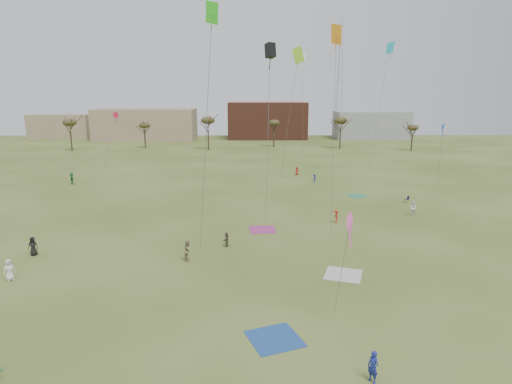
{
  "coord_description": "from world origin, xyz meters",
  "views": [
    {
      "loc": [
        -0.47,
        -30.1,
        15.05
      ],
      "look_at": [
        0.0,
        12.0,
        5.5
      ],
      "focal_mm": 30.7,
      "sensor_mm": 36.0,
      "label": 1
    }
  ],
  "objects_px": {
    "flyer_near_left": "(9,270)",
    "camp_chair_right": "(407,200)",
    "radio_tower": "(339,81)",
    "flyer_near_right": "(373,367)"
  },
  "relations": [
    {
      "from": "camp_chair_right",
      "to": "radio_tower",
      "type": "height_order",
      "value": "radio_tower"
    },
    {
      "from": "camp_chair_right",
      "to": "flyer_near_left",
      "type": "bearing_deg",
      "value": -66.59
    },
    {
      "from": "radio_tower",
      "to": "flyer_near_left",
      "type": "bearing_deg",
      "value": -112.52
    },
    {
      "from": "flyer_near_right",
      "to": "radio_tower",
      "type": "height_order",
      "value": "radio_tower"
    },
    {
      "from": "flyer_near_left",
      "to": "radio_tower",
      "type": "bearing_deg",
      "value": 22.18
    },
    {
      "from": "flyer_near_left",
      "to": "camp_chair_right",
      "type": "height_order",
      "value": "flyer_near_left"
    },
    {
      "from": "radio_tower",
      "to": "flyer_near_right",
      "type": "bearing_deg",
      "value": -100.12
    },
    {
      "from": "flyer_near_left",
      "to": "flyer_near_right",
      "type": "height_order",
      "value": "flyer_near_left"
    },
    {
      "from": "flyer_near_left",
      "to": "camp_chair_right",
      "type": "distance_m",
      "value": 49.17
    },
    {
      "from": "flyer_near_left",
      "to": "radio_tower",
      "type": "distance_m",
      "value": 132.66
    }
  ]
}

